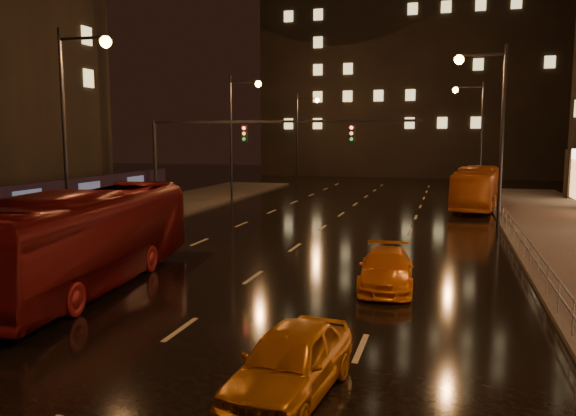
{
  "coord_description": "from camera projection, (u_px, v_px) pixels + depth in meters",
  "views": [
    {
      "loc": [
        6.97,
        -9.52,
        5.28
      ],
      "look_at": [
        0.95,
        11.46,
        2.5
      ],
      "focal_mm": 35.0,
      "sensor_mm": 36.0,
      "label": 1
    }
  ],
  "objects": [
    {
      "name": "sidewalk_left",
      "position": [
        44.0,
        236.0,
        29.64
      ],
      "size": [
        7.0,
        70.0,
        0.15
      ],
      "primitive_type": "cube",
      "color": "#38332D",
      "rests_on": "ground"
    },
    {
      "name": "streetlight_right",
      "position": [
        562.0,
        74.0,
        10.31
      ],
      "size": [
        2.64,
        0.5,
        10.0
      ],
      "color": "black",
      "rests_on": "ground"
    },
    {
      "name": "traffic_signal",
      "position": [
        227.0,
        146.0,
        31.51
      ],
      "size": [
        15.31,
        0.32,
        6.2
      ],
      "color": "black",
      "rests_on": "ground"
    },
    {
      "name": "bus_curb",
      "position": [
        476.0,
        188.0,
        41.51
      ],
      "size": [
        3.95,
        11.27,
        3.07
      ],
      "primitive_type": "imported",
      "rotation": [
        0.0,
        0.0,
        -0.13
      ],
      "color": "#A84B10",
      "rests_on": "ground"
    },
    {
      "name": "building_distant",
      "position": [
        431.0,
        43.0,
        76.95
      ],
      "size": [
        44.0,
        16.0,
        36.0
      ],
      "primitive_type": "cube",
      "color": "black",
      "rests_on": "ground"
    },
    {
      "name": "ground",
      "position": [
        314.0,
        234.0,
        30.73
      ],
      "size": [
        140.0,
        140.0,
        0.0
      ],
      "primitive_type": "plane",
      "color": "black",
      "rests_on": "ground"
    },
    {
      "name": "taxi_near",
      "position": [
        290.0,
        362.0,
        11.42
      ],
      "size": [
        2.16,
        4.41,
        1.45
      ],
      "primitive_type": "imported",
      "rotation": [
        0.0,
        0.0,
        -0.11
      ],
      "color": "#C57012",
      "rests_on": "ground"
    },
    {
      "name": "taxi_far",
      "position": [
        386.0,
        269.0,
        19.75
      ],
      "size": [
        2.16,
        4.62,
        1.31
      ],
      "primitive_type": "imported",
      "rotation": [
        0.0,
        0.0,
        0.07
      ],
      "color": "orange",
      "rests_on": "ground"
    },
    {
      "name": "bus_red",
      "position": [
        87.0,
        239.0,
        19.72
      ],
      "size": [
        4.37,
        12.58,
        3.43
      ],
      "primitive_type": "imported",
      "rotation": [
        0.0,
        0.0,
        0.12
      ],
      "color": "#5F0D0E",
      "rests_on": "ground"
    },
    {
      "name": "railing_right",
      "position": [
        519.0,
        232.0,
        25.92
      ],
      "size": [
        0.05,
        56.0,
        1.0
      ],
      "color": "#99999E",
      "rests_on": "sidewalk_right"
    }
  ]
}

